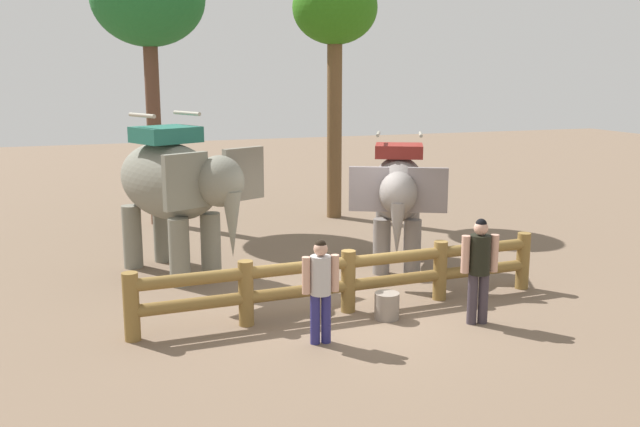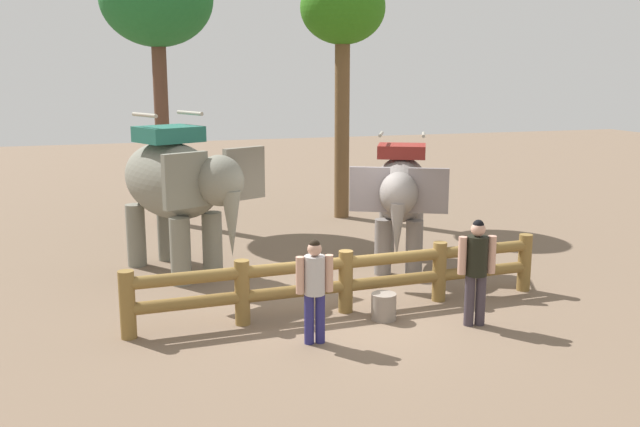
% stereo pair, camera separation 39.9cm
% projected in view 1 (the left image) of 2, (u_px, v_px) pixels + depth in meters
% --- Properties ---
extents(ground_plane, '(60.00, 60.00, 0.00)m').
position_uv_depth(ground_plane, '(347.00, 310.00, 11.84)').
color(ground_plane, brown).
extents(log_fence, '(7.26, 0.53, 1.05)m').
position_uv_depth(log_fence, '(348.00, 277.00, 11.66)').
color(log_fence, olive).
rests_on(log_fence, ground).
extents(elephant_near_left, '(2.85, 3.76, 3.18)m').
position_uv_depth(elephant_near_left, '(175.00, 186.00, 13.53)').
color(elephant_near_left, slate).
rests_on(elephant_near_left, ground).
extents(elephant_center, '(2.48, 3.23, 2.74)m').
position_uv_depth(elephant_center, '(398.00, 193.00, 14.17)').
color(elephant_center, slate).
rests_on(elephant_center, ground).
extents(tourist_woman_in_black, '(0.60, 0.38, 1.71)m').
position_uv_depth(tourist_woman_in_black, '(479.00, 263.00, 11.03)').
color(tourist_woman_in_black, '#393039').
rests_on(tourist_woman_in_black, ground).
extents(tourist_man_in_blue, '(0.56, 0.32, 1.58)m').
position_uv_depth(tourist_man_in_blue, '(321.00, 284.00, 10.23)').
color(tourist_man_in_blue, navy).
rests_on(tourist_man_in_blue, ground).
extents(tree_far_left, '(2.23, 2.23, 6.52)m').
position_uv_depth(tree_far_left, '(335.00, 17.00, 18.34)').
color(tree_far_left, brown).
rests_on(tree_far_left, ground).
extents(tree_back_center, '(2.83, 2.83, 6.95)m').
position_uv_depth(tree_back_center, '(148.00, 2.00, 17.46)').
color(tree_back_center, brown).
rests_on(tree_back_center, ground).
extents(feed_bucket, '(0.40, 0.40, 0.43)m').
position_uv_depth(feed_bucket, '(387.00, 306.00, 11.40)').
color(feed_bucket, gray).
rests_on(feed_bucket, ground).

